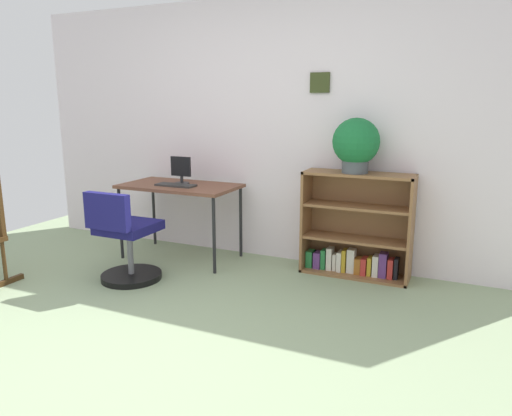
# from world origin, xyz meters

# --- Properties ---
(ground_plane) EXTENTS (6.24, 6.24, 0.00)m
(ground_plane) POSITION_xyz_m (0.00, 0.00, 0.00)
(ground_plane) COLOR #8EA37C
(wall_back) EXTENTS (5.20, 0.12, 2.46)m
(wall_back) POSITION_xyz_m (0.00, 2.15, 1.23)
(wall_back) COLOR silver
(wall_back) RESTS_ON ground_plane
(desk) EXTENTS (1.12, 0.62, 0.73)m
(desk) POSITION_xyz_m (-0.71, 1.71, 0.68)
(desk) COLOR brown
(desk) RESTS_ON ground_plane
(monitor) EXTENTS (0.21, 0.14, 0.27)m
(monitor) POSITION_xyz_m (-0.71, 1.75, 0.87)
(monitor) COLOR #262628
(monitor) RESTS_ON desk
(keyboard) EXTENTS (0.39, 0.14, 0.02)m
(keyboard) POSITION_xyz_m (-0.70, 1.62, 0.74)
(keyboard) COLOR #302F2E
(keyboard) RESTS_ON desk
(office_chair) EXTENTS (0.52, 0.55, 0.80)m
(office_chair) POSITION_xyz_m (-0.78, 0.96, 0.35)
(office_chair) COLOR black
(office_chair) RESTS_ON ground_plane
(bookshelf_low) EXTENTS (0.94, 0.30, 0.92)m
(bookshelf_low) POSITION_xyz_m (0.97, 1.96, 0.40)
(bookshelf_low) COLOR brown
(bookshelf_low) RESTS_ON ground_plane
(potted_plant_on_shelf) EXTENTS (0.40, 0.40, 0.46)m
(potted_plant_on_shelf) POSITION_xyz_m (0.94, 1.90, 1.17)
(potted_plant_on_shelf) COLOR #474C51
(potted_plant_on_shelf) RESTS_ON bookshelf_low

